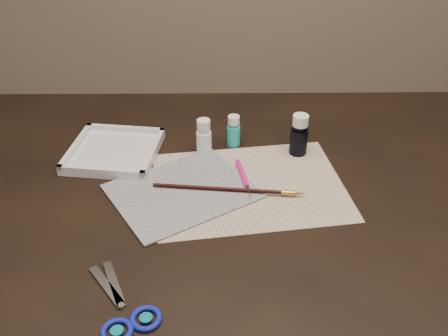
{
  "coord_description": "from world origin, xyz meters",
  "views": [
    {
      "loc": [
        -0.01,
        -0.83,
        1.36
      ],
      "look_at": [
        0.0,
        0.0,
        0.8
      ],
      "focal_mm": 40.0,
      "sensor_mm": 36.0,
      "label": 1
    }
  ],
  "objects_px": {
    "canvas": "(182,191)",
    "scissors": "(113,300)",
    "paint_bottle_white": "(204,137)",
    "paint_bottle_navy": "(299,135)",
    "paint_bottle_cyan": "(234,131)",
    "paper": "(249,186)",
    "palette_tray": "(114,151)"
  },
  "relations": [
    {
      "from": "canvas",
      "to": "scissors",
      "type": "bearing_deg",
      "value": -107.71
    },
    {
      "from": "paint_bottle_white",
      "to": "paint_bottle_navy",
      "type": "height_order",
      "value": "paint_bottle_navy"
    },
    {
      "from": "paint_bottle_cyan",
      "to": "paint_bottle_navy",
      "type": "height_order",
      "value": "paint_bottle_navy"
    },
    {
      "from": "paint_bottle_cyan",
      "to": "paint_bottle_navy",
      "type": "xyz_separation_m",
      "value": [
        0.15,
        -0.04,
        0.01
      ]
    },
    {
      "from": "paper",
      "to": "paint_bottle_navy",
      "type": "xyz_separation_m",
      "value": [
        0.12,
        0.13,
        0.05
      ]
    },
    {
      "from": "paper",
      "to": "scissors",
      "type": "relative_size",
      "value": 2.07
    },
    {
      "from": "paint_bottle_white",
      "to": "paint_bottle_navy",
      "type": "xyz_separation_m",
      "value": [
        0.21,
        -0.01,
        0.01
      ]
    },
    {
      "from": "canvas",
      "to": "paint_bottle_cyan",
      "type": "relative_size",
      "value": 3.61
    },
    {
      "from": "paint_bottle_cyan",
      "to": "paint_bottle_white",
      "type": "bearing_deg",
      "value": -153.88
    },
    {
      "from": "canvas",
      "to": "paint_bottle_white",
      "type": "relative_size",
      "value": 3.23
    },
    {
      "from": "paint_bottle_white",
      "to": "palette_tray",
      "type": "xyz_separation_m",
      "value": [
        -0.2,
        -0.01,
        -0.03
      ]
    },
    {
      "from": "canvas",
      "to": "paint_bottle_cyan",
      "type": "bearing_deg",
      "value": 59.71
    },
    {
      "from": "paint_bottle_navy",
      "to": "paper",
      "type": "bearing_deg",
      "value": -133.02
    },
    {
      "from": "paint_bottle_cyan",
      "to": "canvas",
      "type": "bearing_deg",
      "value": -120.29
    },
    {
      "from": "palette_tray",
      "to": "paper",
      "type": "bearing_deg",
      "value": -22.47
    },
    {
      "from": "paint_bottle_white",
      "to": "palette_tray",
      "type": "bearing_deg",
      "value": -177.49
    },
    {
      "from": "paper",
      "to": "scissors",
      "type": "height_order",
      "value": "scissors"
    },
    {
      "from": "paper",
      "to": "palette_tray",
      "type": "distance_m",
      "value": 0.32
    },
    {
      "from": "scissors",
      "to": "paper",
      "type": "bearing_deg",
      "value": -73.61
    },
    {
      "from": "paint_bottle_white",
      "to": "scissors",
      "type": "height_order",
      "value": "paint_bottle_white"
    },
    {
      "from": "palette_tray",
      "to": "scissors",
      "type": "bearing_deg",
      "value": -80.59
    },
    {
      "from": "paint_bottle_navy",
      "to": "scissors",
      "type": "bearing_deg",
      "value": -128.68
    },
    {
      "from": "paper",
      "to": "paint_bottle_navy",
      "type": "relative_size",
      "value": 4.0
    },
    {
      "from": "paper",
      "to": "palette_tray",
      "type": "height_order",
      "value": "palette_tray"
    },
    {
      "from": "scissors",
      "to": "palette_tray",
      "type": "distance_m",
      "value": 0.44
    },
    {
      "from": "paint_bottle_cyan",
      "to": "palette_tray",
      "type": "height_order",
      "value": "paint_bottle_cyan"
    },
    {
      "from": "paper",
      "to": "paint_bottle_cyan",
      "type": "relative_size",
      "value": 5.2
    },
    {
      "from": "paper",
      "to": "canvas",
      "type": "bearing_deg",
      "value": -171.26
    },
    {
      "from": "paint_bottle_white",
      "to": "paint_bottle_cyan",
      "type": "xyz_separation_m",
      "value": [
        0.07,
        0.03,
        -0.0
      ]
    },
    {
      "from": "paper",
      "to": "paint_bottle_navy",
      "type": "height_order",
      "value": "paint_bottle_navy"
    },
    {
      "from": "scissors",
      "to": "canvas",
      "type": "bearing_deg",
      "value": -54.61
    },
    {
      "from": "paint_bottle_white",
      "to": "paint_bottle_navy",
      "type": "bearing_deg",
      "value": -1.75
    }
  ]
}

